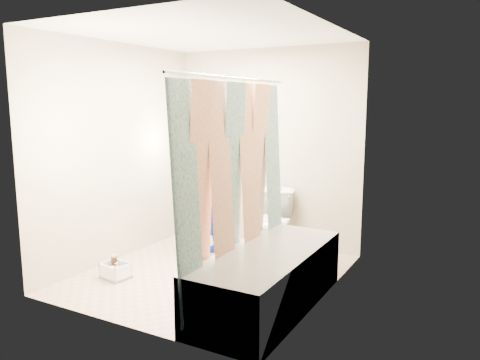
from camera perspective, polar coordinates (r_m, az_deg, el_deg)
The scene contains 14 objects.
floor at distance 4.94m, azimuth -3.51°, elevation -11.36°, with size 2.60×2.60×0.00m, color tan.
ceiling at distance 4.66m, azimuth -3.82°, elevation 17.41°, with size 2.40×2.60×0.02m, color white.
wall_back at distance 5.78m, azimuth 3.29°, elevation 3.94°, with size 2.40×0.02×2.40m, color tan.
wall_front at distance 3.63m, azimuth -14.72°, elevation 0.41°, with size 2.40×0.02×2.40m, color tan.
wall_left at distance 5.39m, azimuth -14.51°, elevation 3.26°, with size 0.02×2.60×2.40m, color tan.
wall_right at distance 4.14m, azimuth 10.52°, elevation 1.62°, with size 0.02×2.60×2.40m, color tan.
bathtub at distance 4.11m, azimuth 3.47°, elevation -11.73°, with size 0.70×1.75×0.50m.
curtain_rod at distance 3.99m, azimuth -0.67°, elevation 12.30°, with size 0.02×0.02×1.90m, color silver.
shower_curtain at distance 4.05m, azimuth -0.64°, elevation -0.96°, with size 0.06×1.75×1.80m, color white.
toilet at distance 5.42m, azimuth 3.77°, elevation -5.31°, with size 0.42×0.73×0.75m, color white.
tank_lid at distance 5.30m, azimuth 3.45°, elevation -4.95°, with size 0.46×0.20×0.03m, color white.
tank_internals at distance 5.54m, azimuth 3.89°, elevation -1.16°, with size 0.18×0.07×0.24m.
plumber at distance 5.27m, azimuth -4.17°, elevation -0.70°, with size 0.60×0.40×1.65m, color #1011A3.
cleaning_caddy at distance 4.94m, azimuth -14.89°, elevation -10.73°, with size 0.29×0.25×0.20m.
Camera 1 is at (2.48, -3.90, 1.75)m, focal length 35.00 mm.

